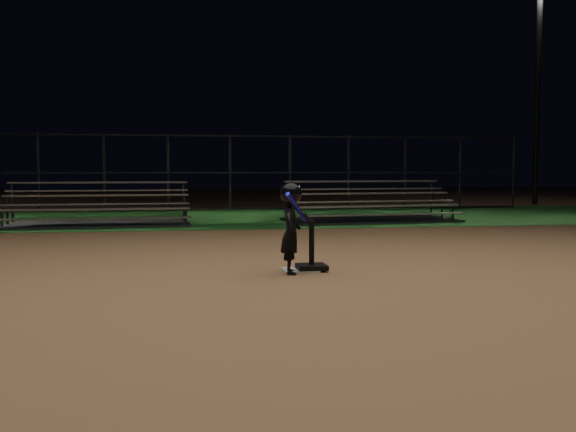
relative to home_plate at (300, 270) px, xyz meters
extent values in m
plane|color=#9D6E47|center=(0.00, 0.00, -0.01)|extent=(80.00, 80.00, 0.00)
cube|color=#1A501C|center=(0.00, 10.00, -0.01)|extent=(60.00, 8.00, 0.01)
cube|color=beige|center=(0.00, 0.00, 0.00)|extent=(0.45, 0.45, 0.02)
cube|color=black|center=(0.15, -0.02, 0.04)|extent=(0.38, 0.38, 0.06)
cylinder|color=black|center=(0.15, -0.02, 0.36)|extent=(0.07, 0.07, 0.58)
imported|color=black|center=(-0.16, -0.21, 0.51)|extent=(0.27, 0.39, 1.04)
sphere|color=black|center=(-0.16, -0.21, 1.01)|extent=(0.28, 0.28, 0.28)
cylinder|color=#1918CC|center=(-0.11, -0.36, 0.84)|extent=(0.36, 0.46, 0.39)
cylinder|color=black|center=(0.05, -0.24, 0.70)|extent=(0.14, 0.17, 0.14)
cube|color=#A5A5A9|center=(-3.48, 7.09, 0.41)|extent=(4.26, 0.49, 0.04)
cube|color=#A5A5A9|center=(-3.47, 6.79, 0.22)|extent=(4.26, 0.49, 0.03)
cube|color=#A5A5A9|center=(-3.51, 7.67, 0.71)|extent=(4.26, 0.49, 0.04)
cube|color=#A5A5A9|center=(-3.50, 7.37, 0.52)|extent=(4.26, 0.49, 0.03)
cube|color=#A5A5A9|center=(-3.55, 8.25, 1.01)|extent=(4.26, 0.49, 0.04)
cube|color=#A5A5A9|center=(-3.53, 7.96, 0.82)|extent=(4.26, 0.49, 0.03)
cube|color=#38383D|center=(-3.51, 7.67, 0.02)|extent=(4.36, 2.30, 0.06)
cube|color=silver|center=(3.33, 7.29, 0.42)|extent=(4.29, 0.73, 0.04)
cube|color=silver|center=(3.37, 6.99, 0.22)|extent=(4.29, 0.73, 0.03)
cube|color=silver|center=(3.27, 7.87, 0.72)|extent=(4.29, 0.73, 0.04)
cube|color=silver|center=(3.30, 7.57, 0.52)|extent=(4.29, 0.73, 0.03)
cube|color=silver|center=(3.20, 8.46, 1.02)|extent=(4.29, 0.73, 0.04)
cube|color=silver|center=(3.24, 8.16, 0.82)|extent=(4.29, 0.73, 0.03)
cube|color=#38383D|center=(3.27, 7.87, 0.02)|extent=(4.50, 2.56, 0.06)
cube|color=#38383D|center=(0.00, 13.00, 0.04)|extent=(20.00, 0.05, 0.05)
cube|color=#38383D|center=(0.00, 13.00, 1.24)|extent=(20.00, 0.05, 0.05)
cube|color=#38383D|center=(0.00, 13.00, 2.44)|extent=(20.00, 0.05, 0.05)
cylinder|color=#38383D|center=(-5.00, 13.00, 1.24)|extent=(0.08, 0.08, 2.50)
cylinder|color=#38383D|center=(0.00, 13.00, 1.24)|extent=(0.08, 0.08, 2.50)
cylinder|color=#38383D|center=(5.00, 13.00, 1.24)|extent=(0.08, 0.08, 2.50)
cylinder|color=#38383D|center=(10.00, 13.00, 1.24)|extent=(0.08, 0.08, 2.50)
cylinder|color=#2D2D30|center=(12.00, 15.00, 3.99)|extent=(0.20, 0.20, 8.00)
camera|label=1|loc=(-1.48, -8.18, 1.29)|focal=40.13mm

